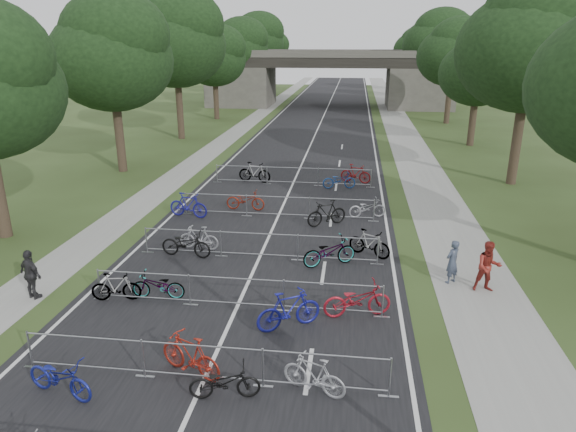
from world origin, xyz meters
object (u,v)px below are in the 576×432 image
object	(u,v)px
pedestrian_b	(488,267)
pedestrian_a	(452,262)
overpass_bridge	(329,78)
pedestrian_c	(31,275)

from	to	relation	value
pedestrian_b	pedestrian_a	bearing A→B (deg)	150.52
pedestrian_a	pedestrian_b	xyz separation A→B (m)	(1.09, -0.50, 0.10)
pedestrian_a	pedestrian_b	world-z (taller)	pedestrian_b
overpass_bridge	pedestrian_c	world-z (taller)	overpass_bridge
pedestrian_a	pedestrian_b	distance (m)	1.20
pedestrian_b	pedestrian_c	distance (m)	15.25
pedestrian_b	overpass_bridge	bearing A→B (deg)	94.38
pedestrian_b	pedestrian_c	bearing A→B (deg)	-175.31
pedestrian_a	pedestrian_c	distance (m)	14.27
overpass_bridge	pedestrian_a	bearing A→B (deg)	-82.09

